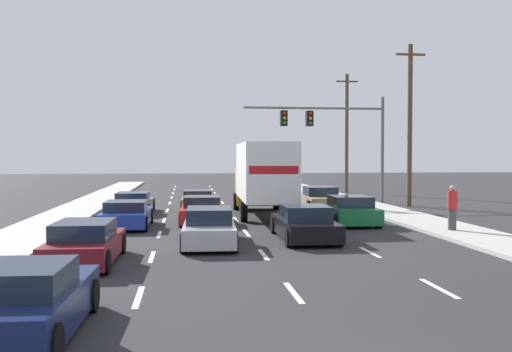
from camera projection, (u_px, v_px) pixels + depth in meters
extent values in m
plane|color=#2B2B2D|center=(231.00, 213.00, 30.85)|extent=(140.00, 140.00, 0.00)
cube|color=#B2AFA8|center=(417.00, 220.00, 26.89)|extent=(2.71, 80.00, 0.14)
cube|color=#B2AFA8|center=(47.00, 225.00, 24.88)|extent=(2.71, 80.00, 0.14)
cube|color=silver|center=(139.00, 297.00, 12.51)|extent=(0.14, 2.00, 0.01)
cube|color=silver|center=(152.00, 257.00, 17.47)|extent=(0.14, 2.00, 0.01)
cube|color=silver|center=(159.00, 234.00, 22.43)|extent=(0.14, 2.00, 0.01)
cube|color=silver|center=(164.00, 220.00, 27.39)|extent=(0.14, 2.00, 0.01)
cube|color=silver|center=(167.00, 210.00, 32.36)|extent=(0.14, 2.00, 0.01)
cube|color=silver|center=(170.00, 203.00, 37.32)|extent=(0.14, 2.00, 0.01)
cube|color=silver|center=(172.00, 197.00, 42.28)|extent=(0.14, 2.00, 0.01)
cube|color=silver|center=(173.00, 193.00, 47.24)|extent=(0.14, 2.00, 0.01)
cube|color=silver|center=(174.00, 190.00, 52.20)|extent=(0.14, 2.00, 0.01)
cube|color=silver|center=(175.00, 187.00, 57.16)|extent=(0.14, 2.00, 0.01)
cube|color=silver|center=(293.00, 292.00, 12.93)|extent=(0.14, 2.00, 0.01)
cube|color=silver|center=(263.00, 254.00, 17.89)|extent=(0.14, 2.00, 0.01)
cube|color=silver|center=(247.00, 233.00, 22.85)|extent=(0.14, 2.00, 0.01)
cube|color=silver|center=(236.00, 219.00, 27.81)|extent=(0.14, 2.00, 0.01)
cube|color=silver|center=(228.00, 210.00, 32.77)|extent=(0.14, 2.00, 0.01)
cube|color=silver|center=(222.00, 202.00, 37.73)|extent=(0.14, 2.00, 0.01)
cube|color=silver|center=(218.00, 197.00, 42.69)|extent=(0.14, 2.00, 0.01)
cube|color=silver|center=(215.00, 193.00, 47.65)|extent=(0.14, 2.00, 0.01)
cube|color=silver|center=(212.00, 189.00, 52.61)|extent=(0.14, 2.00, 0.01)
cube|color=silver|center=(210.00, 186.00, 57.57)|extent=(0.14, 2.00, 0.01)
cube|color=silver|center=(439.00, 288.00, 13.34)|extent=(0.14, 2.00, 0.01)
cube|color=silver|center=(370.00, 252.00, 18.30)|extent=(0.14, 2.00, 0.01)
cube|color=silver|center=(331.00, 232.00, 23.26)|extent=(0.14, 2.00, 0.01)
cube|color=silver|center=(305.00, 218.00, 28.22)|extent=(0.14, 2.00, 0.01)
cube|color=silver|center=(287.00, 209.00, 33.18)|extent=(0.14, 2.00, 0.01)
cube|color=silver|center=(274.00, 202.00, 38.14)|extent=(0.14, 2.00, 0.01)
cube|color=silver|center=(264.00, 197.00, 43.10)|extent=(0.14, 2.00, 0.01)
cube|color=silver|center=(256.00, 192.00, 48.06)|extent=(0.14, 2.00, 0.01)
cube|color=silver|center=(249.00, 189.00, 53.02)|extent=(0.14, 2.00, 0.01)
cube|color=silver|center=(244.00, 186.00, 57.98)|extent=(0.14, 2.00, 0.01)
cube|color=slate|center=(134.00, 205.00, 30.73)|extent=(1.96, 4.50, 0.55)
cube|color=#192333|center=(133.00, 196.00, 30.42)|extent=(1.67, 2.04, 0.44)
cylinder|color=black|center=(122.00, 205.00, 32.32)|extent=(0.24, 0.65, 0.64)
cylinder|color=black|center=(153.00, 204.00, 32.48)|extent=(0.24, 0.65, 0.64)
cylinder|color=black|center=(112.00, 210.00, 28.99)|extent=(0.24, 0.65, 0.64)
cylinder|color=black|center=(147.00, 210.00, 29.15)|extent=(0.24, 0.65, 0.64)
cube|color=#1E389E|center=(127.00, 217.00, 24.65)|extent=(1.95, 4.18, 0.59)
cube|color=#192333|center=(126.00, 206.00, 24.42)|extent=(1.69, 1.98, 0.42)
cylinder|color=black|center=(111.00, 216.00, 26.08)|extent=(0.23, 0.64, 0.64)
cylinder|color=black|center=(151.00, 216.00, 26.26)|extent=(0.23, 0.64, 0.64)
cylinder|color=black|center=(100.00, 224.00, 23.05)|extent=(0.23, 0.64, 0.64)
cylinder|color=black|center=(145.00, 224.00, 23.23)|extent=(0.23, 0.64, 0.64)
cube|color=maroon|center=(86.00, 248.00, 16.40)|extent=(1.81, 4.30, 0.61)
cube|color=#192333|center=(84.00, 230.00, 16.19)|extent=(1.55, 2.24, 0.47)
cylinder|color=black|center=(69.00, 244.00, 17.90)|extent=(0.23, 0.64, 0.64)
cylinder|color=black|center=(122.00, 243.00, 18.06)|extent=(0.23, 0.64, 0.64)
cylinder|color=black|center=(42.00, 263.00, 14.75)|extent=(0.23, 0.64, 0.64)
cylinder|color=black|center=(105.00, 262.00, 14.91)|extent=(0.23, 0.64, 0.64)
cube|color=#141E4C|center=(23.00, 308.00, 9.76)|extent=(1.92, 4.12, 0.69)
cube|color=#192333|center=(18.00, 278.00, 9.46)|extent=(1.64, 1.88, 0.45)
cylinder|color=black|center=(2.00, 298.00, 11.16)|extent=(0.24, 0.65, 0.64)
cylinder|color=black|center=(92.00, 296.00, 11.32)|extent=(0.24, 0.65, 0.64)
cylinder|color=black|center=(52.00, 345.00, 8.36)|extent=(0.24, 0.65, 0.64)
cube|color=orange|center=(198.00, 202.00, 32.56)|extent=(1.84, 4.09, 0.59)
cube|color=#192333|center=(198.00, 194.00, 32.30)|extent=(1.58, 2.10, 0.40)
cylinder|color=black|center=(184.00, 202.00, 33.96)|extent=(0.24, 0.65, 0.64)
cylinder|color=black|center=(212.00, 202.00, 34.11)|extent=(0.24, 0.65, 0.64)
cylinder|color=black|center=(183.00, 207.00, 31.03)|extent=(0.24, 0.65, 0.64)
cylinder|color=black|center=(212.00, 206.00, 31.18)|extent=(0.24, 0.65, 0.64)
cube|color=red|center=(202.00, 213.00, 26.27)|extent=(2.00, 4.32, 0.62)
cube|color=#192333|center=(202.00, 201.00, 26.11)|extent=(1.68, 1.86, 0.47)
cylinder|color=black|center=(185.00, 213.00, 27.77)|extent=(0.25, 0.65, 0.64)
cylinder|color=black|center=(220.00, 212.00, 27.91)|extent=(0.25, 0.65, 0.64)
cylinder|color=black|center=(182.00, 220.00, 24.64)|extent=(0.25, 0.65, 0.64)
cylinder|color=black|center=(222.00, 220.00, 24.77)|extent=(0.25, 0.65, 0.64)
cube|color=#B7BABF|center=(209.00, 231.00, 19.87)|extent=(1.89, 4.61, 0.63)
cube|color=#192333|center=(209.00, 215.00, 19.76)|extent=(1.58, 2.10, 0.51)
cylinder|color=black|center=(188.00, 229.00, 21.53)|extent=(0.25, 0.65, 0.64)
cylinder|color=black|center=(230.00, 229.00, 21.66)|extent=(0.25, 0.65, 0.64)
cylinder|color=black|center=(184.00, 243.00, 18.10)|extent=(0.25, 0.65, 0.64)
cylinder|color=black|center=(234.00, 243.00, 18.23)|extent=(0.25, 0.65, 0.64)
cube|color=white|center=(265.00, 171.00, 28.18)|extent=(2.57, 7.06, 2.72)
cube|color=red|center=(274.00, 170.00, 24.71)|extent=(2.13, 0.10, 0.36)
cube|color=yellow|center=(256.00, 187.00, 32.75)|extent=(2.34, 2.17, 2.02)
cylinder|color=black|center=(236.00, 201.00, 32.67)|extent=(0.33, 0.97, 0.96)
cylinder|color=black|center=(276.00, 201.00, 32.88)|extent=(0.33, 0.97, 0.96)
cylinder|color=black|center=(244.00, 211.00, 26.74)|extent=(0.33, 0.97, 0.96)
cylinder|color=black|center=(292.00, 211.00, 26.96)|extent=(0.33, 0.97, 0.96)
cube|color=black|center=(304.00, 227.00, 21.13)|extent=(1.89, 4.65, 0.61)
cube|color=#192333|center=(305.00, 212.00, 20.91)|extent=(1.64, 1.97, 0.51)
cylinder|color=black|center=(274.00, 225.00, 22.79)|extent=(0.23, 0.64, 0.64)
cylinder|color=black|center=(317.00, 225.00, 22.98)|extent=(0.23, 0.64, 0.64)
cylinder|color=black|center=(289.00, 238.00, 19.28)|extent=(0.23, 0.64, 0.64)
cylinder|color=black|center=(340.00, 237.00, 19.47)|extent=(0.23, 0.64, 0.64)
cube|color=tan|center=(320.00, 201.00, 32.85)|extent=(1.99, 4.64, 0.64)
cube|color=#192333|center=(320.00, 191.00, 32.85)|extent=(1.70, 2.02, 0.52)
cylinder|color=black|center=(299.00, 202.00, 34.50)|extent=(0.23, 0.64, 0.64)
cylinder|color=black|center=(329.00, 201.00, 34.68)|extent=(0.23, 0.64, 0.64)
cylinder|color=black|center=(311.00, 207.00, 31.03)|extent=(0.23, 0.64, 0.64)
cylinder|color=black|center=(343.00, 206.00, 31.20)|extent=(0.23, 0.64, 0.64)
cube|color=#196B38|center=(348.00, 213.00, 25.99)|extent=(1.95, 4.37, 0.67)
cube|color=#192333|center=(350.00, 201.00, 25.62)|extent=(1.69, 1.92, 0.46)
cylinder|color=black|center=(321.00, 213.00, 27.51)|extent=(0.23, 0.64, 0.64)
cylinder|color=black|center=(357.00, 213.00, 27.70)|extent=(0.23, 0.64, 0.64)
cylinder|color=black|center=(338.00, 221.00, 24.28)|extent=(0.23, 0.64, 0.64)
cylinder|color=black|center=(379.00, 220.00, 24.48)|extent=(0.23, 0.64, 0.64)
cylinder|color=#595B56|center=(382.00, 150.00, 36.85)|extent=(0.20, 0.20, 6.79)
cylinder|color=#595B56|center=(314.00, 108.00, 36.22)|extent=(8.88, 0.14, 0.14)
cube|color=black|center=(309.00, 119.00, 36.21)|extent=(0.40, 0.56, 0.95)
sphere|color=red|center=(311.00, 113.00, 35.89)|extent=(0.20, 0.20, 0.20)
sphere|color=orange|center=(310.00, 118.00, 35.90)|extent=(0.20, 0.20, 0.20)
sphere|color=green|center=(310.00, 123.00, 35.91)|extent=(0.20, 0.20, 0.20)
cube|color=black|center=(284.00, 118.00, 36.01)|extent=(0.40, 0.56, 0.95)
sphere|color=red|center=(285.00, 113.00, 35.69)|extent=(0.20, 0.20, 0.20)
sphere|color=orange|center=(285.00, 118.00, 35.70)|extent=(0.20, 0.20, 0.20)
sphere|color=green|center=(285.00, 123.00, 35.71)|extent=(0.20, 0.20, 0.20)
cylinder|color=brown|center=(410.00, 126.00, 34.50)|extent=(0.28, 0.28, 9.66)
cube|color=brown|center=(410.00, 54.00, 34.35)|extent=(1.80, 0.12, 0.12)
cylinder|color=brown|center=(347.00, 134.00, 47.63)|extent=(0.28, 0.28, 9.74)
cube|color=brown|center=(347.00, 81.00, 47.48)|extent=(1.80, 0.12, 0.12)
cylinder|color=#3F3F42|center=(452.00, 219.00, 22.74)|extent=(0.32, 0.32, 0.82)
cylinder|color=red|center=(452.00, 200.00, 22.71)|extent=(0.38, 0.38, 0.72)
sphere|color=tan|center=(453.00, 188.00, 22.69)|extent=(0.22, 0.22, 0.22)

